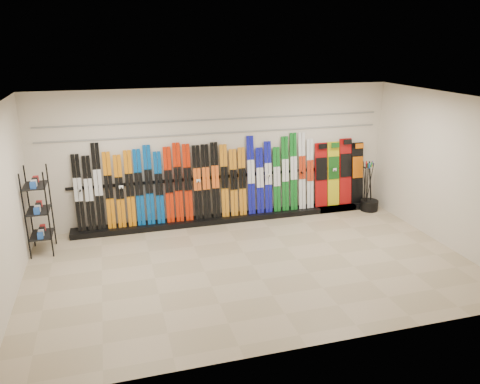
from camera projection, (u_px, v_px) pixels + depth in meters
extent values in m
plane|color=tan|center=(252.00, 265.00, 8.61)|extent=(8.00, 8.00, 0.00)
plane|color=beige|center=(219.00, 155.00, 10.42)|extent=(8.00, 0.00, 8.00)
plane|color=beige|center=(2.00, 210.00, 7.09)|extent=(0.00, 5.00, 5.00)
plane|color=beige|center=(447.00, 171.00, 9.18)|extent=(0.00, 5.00, 5.00)
plane|color=silver|center=(254.00, 101.00, 7.67)|extent=(8.00, 8.00, 0.00)
cube|color=black|center=(232.00, 218.00, 10.73)|extent=(8.00, 0.40, 0.12)
cube|color=black|center=(78.00, 193.00, 9.65)|extent=(0.17, 0.23, 1.62)
cube|color=black|center=(89.00, 193.00, 9.71)|extent=(0.17, 0.22, 1.58)
cube|color=black|center=(98.00, 187.00, 9.74)|extent=(0.17, 0.26, 1.82)
cube|color=#CA700E|center=(109.00, 191.00, 9.81)|extent=(0.17, 0.23, 1.63)
cube|color=#CA700E|center=(120.00, 192.00, 9.88)|extent=(0.17, 0.22, 1.55)
cube|color=#CA700E|center=(130.00, 189.00, 9.93)|extent=(0.17, 0.23, 1.63)
cube|color=#05438C|center=(139.00, 188.00, 9.97)|extent=(0.17, 0.23, 1.65)
cube|color=#05438C|center=(149.00, 185.00, 10.02)|extent=(0.17, 0.24, 1.72)
cube|color=#05438C|center=(159.00, 188.00, 10.09)|extent=(0.17, 0.22, 1.57)
cube|color=red|center=(169.00, 185.00, 10.14)|extent=(0.17, 0.23, 1.66)
cube|color=red|center=(178.00, 183.00, 10.19)|extent=(0.17, 0.24, 1.73)
cube|color=red|center=(188.00, 183.00, 10.24)|extent=(0.17, 0.24, 1.69)
cube|color=black|center=(197.00, 183.00, 10.30)|extent=(0.17, 0.23, 1.65)
cube|color=black|center=(206.00, 182.00, 10.36)|extent=(0.17, 0.23, 1.66)
cube|color=black|center=(215.00, 180.00, 10.41)|extent=(0.17, 0.24, 1.69)
cube|color=orange|center=(224.00, 181.00, 10.47)|extent=(0.17, 0.23, 1.63)
cube|color=orange|center=(234.00, 183.00, 10.53)|extent=(0.17, 0.22, 1.52)
cube|color=orange|center=(242.00, 182.00, 10.58)|extent=(0.17, 0.22, 1.54)
cube|color=#101392|center=(251.00, 175.00, 10.62)|extent=(0.17, 0.25, 1.79)
cube|color=#101392|center=(260.00, 181.00, 10.70)|extent=(0.17, 0.22, 1.51)
cube|color=#101392|center=(268.00, 177.00, 10.74)|extent=(0.17, 0.23, 1.64)
cube|color=#11651D|center=(277.00, 180.00, 10.81)|extent=(0.17, 0.21, 1.50)
cube|color=#11651D|center=(285.00, 174.00, 10.84)|extent=(0.17, 0.24, 1.73)
cube|color=#11651D|center=(294.00, 172.00, 10.89)|extent=(0.17, 0.25, 1.80)
cube|color=silver|center=(302.00, 171.00, 10.94)|extent=(0.17, 0.25, 1.80)
cube|color=silver|center=(310.00, 174.00, 11.01)|extent=(0.17, 0.23, 1.64)
cube|color=#990C0C|center=(321.00, 175.00, 11.12)|extent=(0.31, 0.24, 1.52)
cube|color=gold|center=(333.00, 174.00, 11.21)|extent=(0.30, 0.24, 1.53)
cube|color=#990C0C|center=(345.00, 172.00, 11.29)|extent=(0.31, 0.24, 1.59)
cube|color=black|center=(357.00, 173.00, 11.38)|extent=(0.31, 0.23, 1.47)
cube|color=black|center=(39.00, 211.00, 8.92)|extent=(0.40, 0.60, 1.68)
cylinder|color=black|center=(369.00, 205.00, 11.33)|extent=(0.42, 0.42, 0.25)
cylinder|color=black|center=(365.00, 187.00, 11.12)|extent=(0.12, 0.08, 1.18)
cylinder|color=black|center=(365.00, 185.00, 11.28)|extent=(0.06, 0.11, 1.18)
cylinder|color=black|center=(371.00, 185.00, 11.30)|extent=(0.15, 0.07, 1.17)
cylinder|color=black|center=(367.00, 187.00, 11.12)|extent=(0.09, 0.02, 1.18)
cylinder|color=black|center=(364.00, 185.00, 11.26)|extent=(0.11, 0.14, 1.17)
cylinder|color=black|center=(370.00, 185.00, 11.24)|extent=(0.10, 0.15, 1.17)
cylinder|color=black|center=(367.00, 187.00, 11.11)|extent=(0.05, 0.04, 1.18)
cylinder|color=black|center=(369.00, 186.00, 11.19)|extent=(0.07, 0.15, 1.17)
cube|color=gray|center=(219.00, 133.00, 10.25)|extent=(7.60, 0.02, 0.03)
cube|color=gray|center=(219.00, 119.00, 10.15)|extent=(7.60, 0.02, 0.03)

